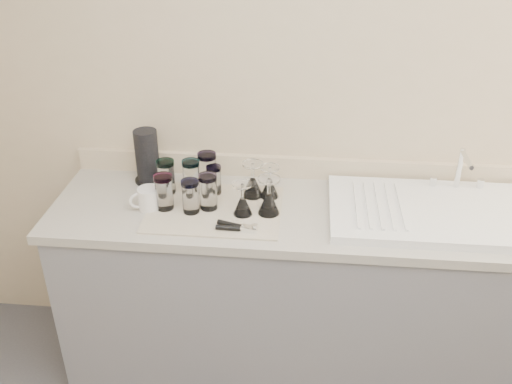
# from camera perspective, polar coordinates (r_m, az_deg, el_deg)

# --- Properties ---
(room_envelope) EXTENTS (3.54, 3.50, 2.52)m
(room_envelope) POSITION_cam_1_polar(r_m,az_deg,el_deg) (1.03, 2.77, -4.74)
(room_envelope) COLOR #4B4B50
(room_envelope) RESTS_ON ground
(counter_unit) EXTENTS (2.06, 0.62, 0.90)m
(counter_unit) POSITION_cam_1_polar(r_m,az_deg,el_deg) (2.65, 3.64, -10.03)
(counter_unit) COLOR slate
(counter_unit) RESTS_ON ground
(sink_unit) EXTENTS (0.82, 0.50, 0.22)m
(sink_unit) POSITION_cam_1_polar(r_m,az_deg,el_deg) (2.44, 17.07, -1.84)
(sink_unit) COLOR white
(sink_unit) RESTS_ON counter_unit
(dish_towel) EXTENTS (0.55, 0.42, 0.01)m
(dish_towel) POSITION_cam_1_polar(r_m,az_deg,el_deg) (2.38, -4.14, -1.71)
(dish_towel) COLOR beige
(dish_towel) RESTS_ON counter_unit
(tumbler_teal) EXTENTS (0.08, 0.08, 0.15)m
(tumbler_teal) POSITION_cam_1_polar(r_m,az_deg,el_deg) (2.49, -8.96, 1.55)
(tumbler_teal) COLOR white
(tumbler_teal) RESTS_ON dish_towel
(tumbler_cyan) EXTENTS (0.08, 0.08, 0.15)m
(tumbler_cyan) POSITION_cam_1_polar(r_m,az_deg,el_deg) (2.47, -6.48, 1.55)
(tumbler_cyan) COLOR white
(tumbler_cyan) RESTS_ON dish_towel
(tumbler_purple) EXTENTS (0.06, 0.06, 0.13)m
(tumbler_purple) POSITION_cam_1_polar(r_m,az_deg,el_deg) (2.46, -4.22, 1.25)
(tumbler_purple) COLOR white
(tumbler_purple) RESTS_ON dish_towel
(tumbler_magenta) EXTENTS (0.08, 0.08, 0.15)m
(tumbler_magenta) POSITION_cam_1_polar(r_m,az_deg,el_deg) (2.37, -9.19, 0.03)
(tumbler_magenta) COLOR white
(tumbler_magenta) RESTS_ON dish_towel
(tumbler_blue) EXTENTS (0.07, 0.07, 0.14)m
(tumbler_blue) POSITION_cam_1_polar(r_m,az_deg,el_deg) (2.33, -6.56, -0.41)
(tumbler_blue) COLOR white
(tumbler_blue) RESTS_ON dish_towel
(tumbler_lavender) EXTENTS (0.08, 0.08, 0.15)m
(tumbler_lavender) POSITION_cam_1_polar(r_m,az_deg,el_deg) (2.35, -4.80, 0.06)
(tumbler_lavender) COLOR white
(tumbler_lavender) RESTS_ON dish_towel
(tumbler_extra) EXTENTS (0.08, 0.08, 0.16)m
(tumbler_extra) POSITION_cam_1_polar(r_m,az_deg,el_deg) (2.50, -4.89, 2.18)
(tumbler_extra) COLOR white
(tumbler_extra) RESTS_ON dish_towel
(goblet_back_left) EXTENTS (0.09, 0.09, 0.16)m
(goblet_back_left) POSITION_cam_1_polar(r_m,az_deg,el_deg) (2.44, -0.34, 0.73)
(goblet_back_left) COLOR white
(goblet_back_left) RESTS_ON dish_towel
(goblet_back_right) EXTENTS (0.08, 0.08, 0.14)m
(goblet_back_right) POSITION_cam_1_polar(r_m,az_deg,el_deg) (2.44, 1.36, 0.55)
(goblet_back_right) COLOR white
(goblet_back_right) RESTS_ON dish_towel
(goblet_front_left) EXTENTS (0.08, 0.08, 0.14)m
(goblet_front_left) POSITION_cam_1_polar(r_m,az_deg,el_deg) (2.31, -1.35, -1.18)
(goblet_front_left) COLOR white
(goblet_front_left) RESTS_ON dish_towel
(goblet_front_right) EXTENTS (0.09, 0.09, 0.16)m
(goblet_front_right) POSITION_cam_1_polar(r_m,az_deg,el_deg) (2.32, 1.28, -0.94)
(goblet_front_right) COLOR white
(goblet_front_right) RESTS_ON dish_towel
(can_opener) EXTENTS (0.17, 0.07, 0.02)m
(can_opener) POSITION_cam_1_polar(r_m,az_deg,el_deg) (2.23, -1.93, -3.54)
(can_opener) COLOR silver
(can_opener) RESTS_ON dish_towel
(white_mug) EXTENTS (0.14, 0.12, 0.10)m
(white_mug) POSITION_cam_1_polar(r_m,az_deg,el_deg) (2.40, -10.70, -0.68)
(white_mug) COLOR silver
(white_mug) RESTS_ON counter_unit
(paper_towel_roll) EXTENTS (0.13, 0.13, 0.25)m
(paper_towel_roll) POSITION_cam_1_polar(r_m,az_deg,el_deg) (2.59, -10.82, 3.47)
(paper_towel_roll) COLOR black
(paper_towel_roll) RESTS_ON counter_unit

